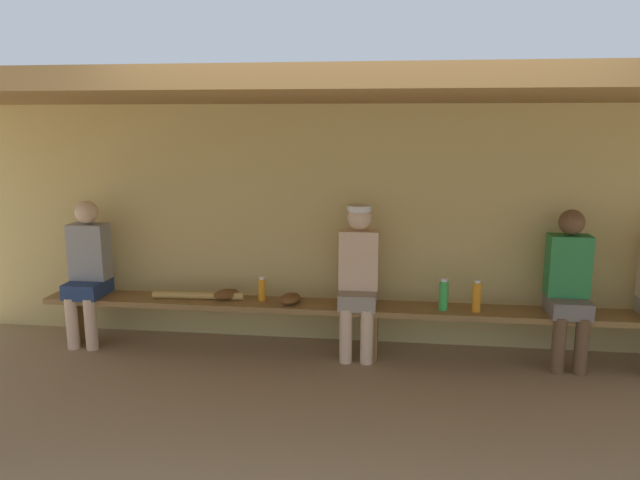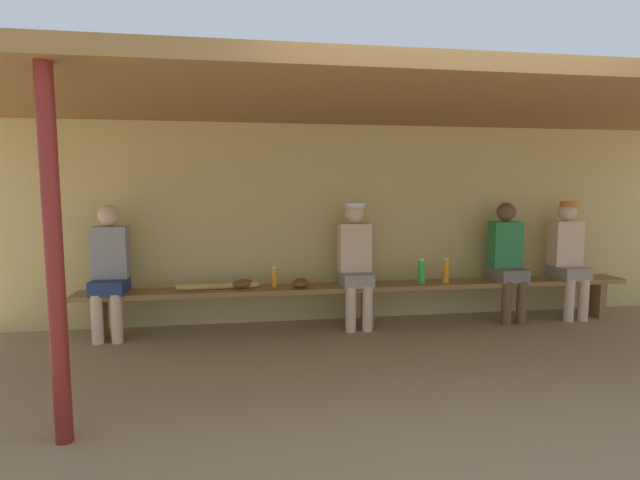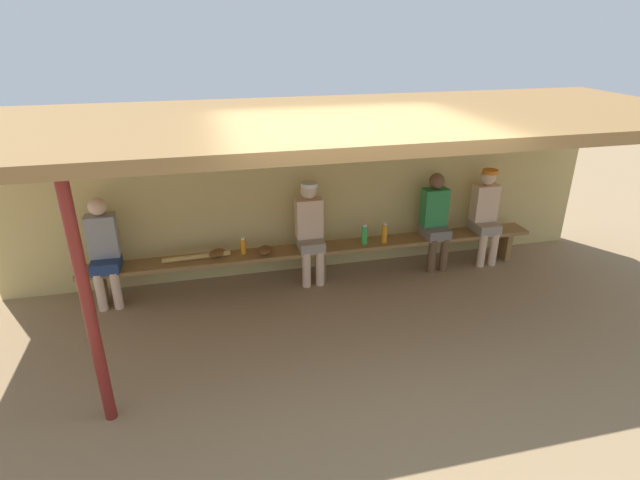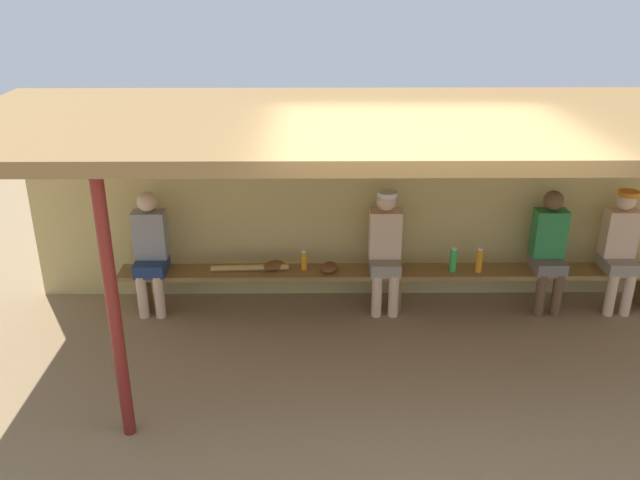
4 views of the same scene
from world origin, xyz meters
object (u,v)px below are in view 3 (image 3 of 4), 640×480
baseball_glove_worn (217,253)px  baseball_glove_tan (265,250)px  player_shirtless_tan (104,248)px  water_bottle_clear (384,233)px  player_leftmost (435,217)px  player_in_red (310,228)px  baseball_bat (197,257)px  support_post (89,309)px  water_bottle_green (243,246)px  bench (320,252)px  player_rightmost (486,212)px  water_bottle_orange (365,235)px

baseball_glove_worn → baseball_glove_tan: same height
player_shirtless_tan → baseball_glove_worn: bearing=1.2°
water_bottle_clear → player_shirtless_tan: bearing=179.2°
player_leftmost → player_shirtless_tan: (-4.26, 0.00, 0.00)m
player_in_red → baseball_glove_tan: bearing=-177.4°
player_shirtless_tan → baseball_bat: size_ratio=1.60×
player_shirtless_tan → support_post: bearing=-83.5°
player_leftmost → water_bottle_green: (-2.62, 0.03, -0.16)m
bench → baseball_glove_worn: (-1.34, 0.03, 0.12)m
player_rightmost → water_bottle_clear: 1.52m
support_post → water_bottle_clear: size_ratio=7.92×
baseball_bat → water_bottle_orange: bearing=-3.7°
player_leftmost → baseball_glove_worn: 2.96m
support_post → player_shirtless_tan: size_ratio=1.65×
player_leftmost → player_rightmost: (0.76, 0.00, 0.02)m
player_shirtless_tan → baseball_glove_worn: size_ratio=5.56×
player_rightmost → player_shirtless_tan: bearing=-180.0°
bench → baseball_glove_worn: baseball_glove_worn is taller
water_bottle_green → player_rightmost: bearing=-0.5°
player_leftmost → baseball_glove_worn: bearing=179.5°
support_post → baseball_glove_worn: (1.07, 2.13, -0.60)m
water_bottle_green → baseball_glove_worn: (-0.33, -0.00, -0.06)m
support_post → water_bottle_green: (1.40, 2.13, -0.54)m
player_rightmost → baseball_bat: 3.98m
support_post → player_in_red: size_ratio=1.64×
baseball_glove_worn → player_in_red: bearing=140.8°
water_bottle_clear → baseball_bat: water_bottle_clear is taller
water_bottle_green → baseball_bat: size_ratio=0.26×
player_rightmost → baseball_glove_tan: player_rightmost is taller
player_in_red → water_bottle_orange: size_ratio=4.89×
player_rightmost → water_bottle_green: size_ratio=6.09×
baseball_bat → water_bottle_clear: bearing=-4.0°
support_post → bench: bearing=41.2°
water_bottle_green → baseball_glove_worn: water_bottle_green is taller
player_leftmost → water_bottle_green: 2.63m
player_leftmost → player_shirtless_tan: bearing=180.0°
baseball_bat → bench: bearing=-2.8°
player_rightmost → baseball_glove_tan: bearing=-179.5°
support_post → water_bottle_green: 2.60m
player_shirtless_tan → water_bottle_clear: 3.51m
player_rightmost → baseball_glove_tan: 3.12m
baseball_glove_tan → bench: bearing=-73.9°
water_bottle_orange → water_bottle_green: bearing=177.7°
player_leftmost → water_bottle_orange: player_leftmost is taller
baseball_bat → baseball_glove_tan: bearing=-4.4°
support_post → player_leftmost: 4.55m
water_bottle_orange → player_leftmost: bearing=2.0°
player_leftmost → baseball_glove_tan: 2.37m
player_leftmost → baseball_glove_worn: player_leftmost is taller
support_post → player_shirtless_tan: support_post is taller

